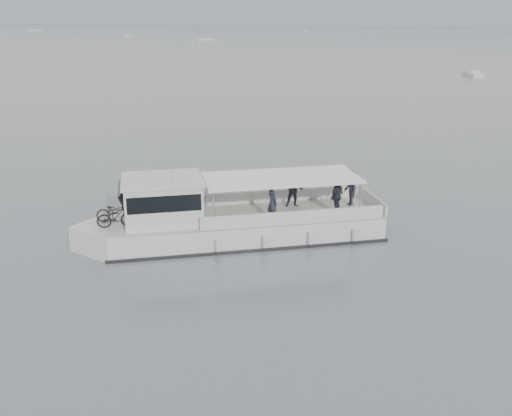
# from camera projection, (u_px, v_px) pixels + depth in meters

# --- Properties ---
(ground) EXTENTS (1400.00, 1400.00, 0.00)m
(ground) POSITION_uv_depth(u_px,v_px,m) (170.00, 232.00, 28.58)
(ground) COLOR slate
(ground) RESTS_ON ground
(headland) EXTENTS (1400.00, 90.00, 28.00)m
(headland) POSITION_uv_depth(u_px,v_px,m) (379.00, 9.00, 541.25)
(headland) COLOR #939EA8
(headland) RESTS_ON ground
(tour_boat) EXTENTS (14.32, 8.62, 6.23)m
(tour_boat) POSITION_uv_depth(u_px,v_px,m) (219.00, 220.00, 27.28)
(tour_boat) COLOR silver
(tour_boat) RESTS_ON ground
(moored_fleet) EXTENTS (429.63, 349.80, 11.35)m
(moored_fleet) POSITION_uv_depth(u_px,v_px,m) (297.00, 41.00, 216.09)
(moored_fleet) COLOR silver
(moored_fleet) RESTS_ON ground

